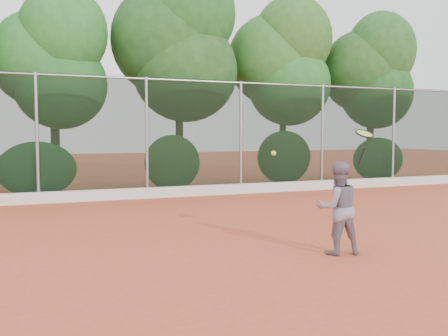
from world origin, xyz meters
name	(u,v)px	position (x,y,z in m)	size (l,w,h in m)	color
ground	(247,248)	(0.00, 0.00, 0.00)	(80.00, 80.00, 0.00)	#BF502D
concrete_curb	(149,193)	(0.00, 6.82, 0.15)	(24.00, 0.20, 0.30)	silver
tennis_player	(338,208)	(1.14, -0.89, 0.72)	(0.70, 0.55, 1.44)	slate
chainlink_fence	(147,134)	(0.00, 7.00, 1.86)	(24.09, 0.09, 3.50)	black
foliage_backdrop	(115,54)	(-0.55, 8.98, 4.40)	(23.70, 3.63, 7.55)	#452E1A
tennis_racket	(364,136)	(1.55, -0.98, 1.83)	(0.31, 0.29, 0.57)	black
tennis_ball_in_flight	(274,153)	(0.07, -0.78, 1.58)	(0.07, 0.07, 0.07)	#D0EA35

